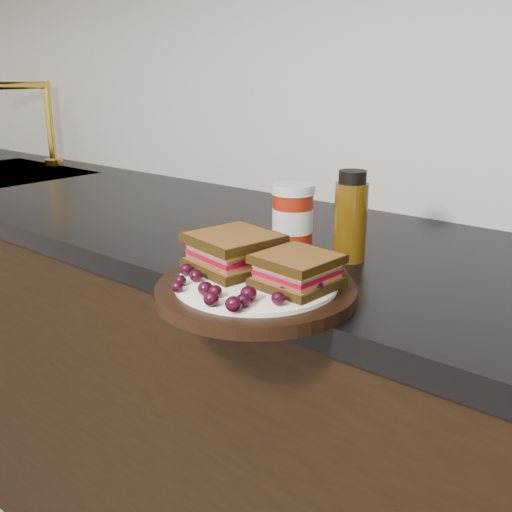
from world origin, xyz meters
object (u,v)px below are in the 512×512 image
Objects in this scene: sandwich_left at (234,251)px; oil_bottle at (351,216)px; condiment_jar at (293,215)px; plate at (256,291)px.

oil_bottle reaches higher than sandwich_left.
sandwich_left is at bearing -77.05° from condiment_jar.
sandwich_left reaches higher than plate.
condiment_jar reaches higher than plate.
oil_bottle reaches higher than plate.
plate is 2.44× the size of sandwich_left.
plate is 0.07m from sandwich_left.
condiment_jar is at bearing 114.16° from sandwich_left.
condiment_jar is at bearing 114.81° from plate.
plate is 1.87× the size of oil_bottle.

